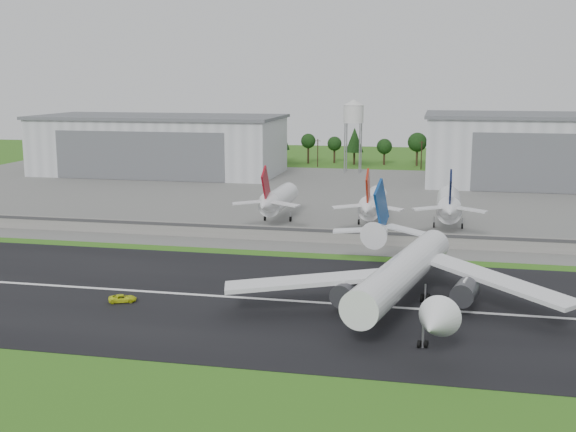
% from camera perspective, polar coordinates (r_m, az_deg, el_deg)
% --- Properties ---
extents(ground, '(600.00, 600.00, 0.00)m').
position_cam_1_polar(ground, '(116.12, -3.57, -8.03)').
color(ground, '#335A15').
rests_on(ground, ground).
extents(runway, '(320.00, 60.00, 0.10)m').
position_cam_1_polar(runway, '(125.29, -2.34, -6.57)').
color(runway, black).
rests_on(runway, ground).
extents(runway_centerline, '(220.00, 1.00, 0.02)m').
position_cam_1_polar(runway_centerline, '(125.27, -2.34, -6.54)').
color(runway_centerline, white).
rests_on(runway_centerline, runway).
extents(apron, '(320.00, 150.00, 0.10)m').
position_cam_1_polar(apron, '(230.82, 4.41, 1.44)').
color(apron, slate).
rests_on(apron, ground).
extents(blast_fence, '(240.00, 0.61, 3.50)m').
position_cam_1_polar(blast_fence, '(167.37, 1.46, -1.49)').
color(blast_fence, gray).
rests_on(blast_fence, ground).
extents(hangar_west, '(97.00, 44.00, 23.20)m').
position_cam_1_polar(hangar_west, '(293.28, -10.11, 5.58)').
color(hangar_west, silver).
rests_on(hangar_west, ground).
extents(hangar_east, '(102.00, 47.00, 25.20)m').
position_cam_1_polar(hangar_east, '(275.62, 21.45, 4.89)').
color(hangar_east, silver).
rests_on(hangar_east, ground).
extents(water_tower, '(8.40, 8.40, 29.40)m').
position_cam_1_polar(water_tower, '(293.18, 5.20, 8.23)').
color(water_tower, '#99999E').
rests_on(water_tower, ground).
extents(utility_poles, '(230.00, 3.00, 12.00)m').
position_cam_1_polar(utility_poles, '(309.54, 6.38, 3.78)').
color(utility_poles, black).
rests_on(utility_poles, ground).
extents(treeline, '(320.00, 16.00, 22.00)m').
position_cam_1_polar(treeline, '(324.37, 6.64, 4.10)').
color(treeline, black).
rests_on(treeline, ground).
extents(main_airliner, '(55.90, 58.81, 18.17)m').
position_cam_1_polar(main_airliner, '(120.01, 9.05, -5.07)').
color(main_airliner, white).
rests_on(main_airliner, runway).
extents(ground_vehicle, '(5.13, 3.81, 1.30)m').
position_cam_1_polar(ground_vehicle, '(126.36, -12.94, -6.36)').
color(ground_vehicle, yellow).
rests_on(ground_vehicle, runway).
extents(parked_jet_red_a, '(7.36, 31.29, 16.60)m').
position_cam_1_polar(parked_jet_red_a, '(189.70, -0.92, 1.29)').
color(parked_jet_red_a, white).
rests_on(parked_jet_red_a, ground).
extents(parked_jet_red_b, '(7.36, 31.29, 16.56)m').
position_cam_1_polar(parked_jet_red_b, '(185.79, 6.66, 1.00)').
color(parked_jet_red_b, white).
rests_on(parked_jet_red_b, ground).
extents(parked_jet_navy, '(7.36, 31.29, 16.82)m').
position_cam_1_polar(parked_jet_navy, '(185.06, 12.60, 0.85)').
color(parked_jet_navy, white).
rests_on(parked_jet_navy, ground).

